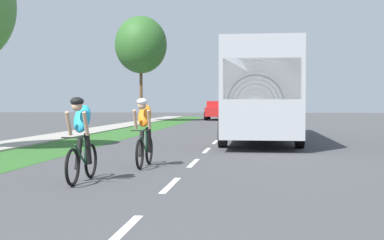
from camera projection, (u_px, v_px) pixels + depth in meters
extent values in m
plane|color=#424244|center=(218.00, 140.00, 21.12)|extent=(120.00, 120.00, 0.00)
cube|color=#2D6026|center=(98.00, 139.00, 21.71)|extent=(2.38, 70.00, 0.01)
cube|color=#9E998E|center=(49.00, 138.00, 21.96)|extent=(1.82, 70.00, 0.10)
cube|color=white|center=(121.00, 232.00, 5.99)|extent=(0.12, 1.80, 0.01)
cube|color=white|center=(171.00, 185.00, 9.46)|extent=(0.12, 1.80, 0.01)
cube|color=white|center=(193.00, 163.00, 12.93)|extent=(0.12, 1.80, 0.01)
cube|color=white|center=(207.00, 150.00, 16.40)|extent=(0.12, 1.80, 0.01)
cube|color=white|center=(215.00, 142.00, 19.88)|extent=(0.12, 1.80, 0.01)
cube|color=white|center=(221.00, 136.00, 23.35)|extent=(0.12, 1.80, 0.01)
cube|color=white|center=(226.00, 132.00, 26.82)|extent=(0.12, 1.80, 0.01)
cube|color=white|center=(229.00, 129.00, 30.30)|extent=(0.12, 1.80, 0.01)
cube|color=white|center=(232.00, 126.00, 33.77)|extent=(0.12, 1.80, 0.01)
cube|color=white|center=(234.00, 124.00, 37.24)|extent=(0.12, 1.80, 0.01)
cube|color=white|center=(236.00, 122.00, 40.72)|extent=(0.12, 1.80, 0.01)
cube|color=white|center=(237.00, 121.00, 44.19)|extent=(0.12, 1.80, 0.01)
cube|color=white|center=(239.00, 119.00, 47.66)|extent=(0.12, 1.80, 0.01)
cube|color=white|center=(240.00, 118.00, 51.14)|extent=(0.12, 1.80, 0.01)
torus|color=black|center=(91.00, 161.00, 10.35)|extent=(0.06, 0.68, 0.68)
torus|color=black|center=(73.00, 167.00, 9.32)|extent=(0.06, 0.68, 0.68)
cylinder|color=#194C2D|center=(80.00, 155.00, 9.73)|extent=(0.04, 0.59, 0.43)
cylinder|color=#194C2D|center=(85.00, 148.00, 10.00)|extent=(0.04, 0.04, 0.55)
cylinder|color=#194C2D|center=(81.00, 137.00, 9.77)|extent=(0.03, 0.55, 0.03)
cylinder|color=black|center=(73.00, 138.00, 9.32)|extent=(0.42, 0.02, 0.02)
ellipsoid|color=#26A5CC|center=(82.00, 119.00, 9.83)|extent=(0.30, 0.54, 0.63)
sphere|color=tan|center=(77.00, 106.00, 9.54)|extent=(0.20, 0.20, 0.20)
ellipsoid|color=black|center=(77.00, 101.00, 9.54)|extent=(0.24, 0.28, 0.16)
cylinder|color=tan|center=(69.00, 123.00, 9.57)|extent=(0.07, 0.26, 0.45)
cylinder|color=tan|center=(86.00, 124.00, 9.53)|extent=(0.07, 0.26, 0.45)
cylinder|color=black|center=(79.00, 154.00, 9.94)|extent=(0.10, 0.30, 0.60)
cylinder|color=black|center=(88.00, 149.00, 9.86)|extent=(0.10, 0.25, 0.61)
torus|color=black|center=(149.00, 150.00, 12.71)|extent=(0.06, 0.68, 0.68)
torus|color=black|center=(140.00, 154.00, 11.68)|extent=(0.06, 0.68, 0.68)
cylinder|color=#194C2D|center=(144.00, 145.00, 12.09)|extent=(0.04, 0.59, 0.43)
cylinder|color=#194C2D|center=(146.00, 139.00, 12.37)|extent=(0.04, 0.04, 0.55)
cylinder|color=#194C2D|center=(144.00, 130.00, 12.13)|extent=(0.03, 0.55, 0.03)
cylinder|color=black|center=(140.00, 131.00, 11.69)|extent=(0.42, 0.02, 0.02)
ellipsoid|color=orange|center=(145.00, 116.00, 12.19)|extent=(0.30, 0.54, 0.63)
sphere|color=tan|center=(142.00, 105.00, 11.91)|extent=(0.20, 0.20, 0.20)
ellipsoid|color=white|center=(142.00, 102.00, 11.90)|extent=(0.24, 0.28, 0.16)
cylinder|color=tan|center=(135.00, 119.00, 11.94)|extent=(0.07, 0.26, 0.45)
cylinder|color=tan|center=(149.00, 119.00, 11.90)|extent=(0.07, 0.26, 0.45)
cylinder|color=black|center=(141.00, 144.00, 12.30)|extent=(0.10, 0.30, 0.60)
cylinder|color=black|center=(149.00, 140.00, 12.23)|extent=(0.10, 0.25, 0.61)
cube|color=#A5A8AD|center=(260.00, 92.00, 21.05)|extent=(2.50, 11.60, 3.10)
cube|color=#1E2833|center=(260.00, 81.00, 21.03)|extent=(2.52, 10.67, 0.64)
cube|color=#1E2833|center=(262.00, 79.00, 15.31)|extent=(2.25, 0.06, 1.20)
cylinder|color=black|center=(223.00, 133.00, 17.50)|extent=(0.28, 0.96, 0.96)
cylinder|color=black|center=(299.00, 133.00, 17.20)|extent=(0.28, 0.96, 0.96)
cylinder|color=black|center=(232.00, 124.00, 24.41)|extent=(0.28, 0.96, 0.96)
cylinder|color=black|center=(287.00, 125.00, 24.11)|extent=(0.28, 0.96, 0.96)
cube|color=black|center=(259.00, 115.00, 36.87)|extent=(1.76, 4.30, 0.76)
cube|color=black|center=(259.00, 106.00, 37.00)|extent=(1.55, 2.24, 0.52)
cube|color=#1E2833|center=(260.00, 106.00, 36.04)|extent=(1.44, 0.08, 0.44)
cylinder|color=black|center=(246.00, 120.00, 35.66)|extent=(0.22, 0.64, 0.64)
cylinder|color=black|center=(273.00, 120.00, 35.45)|extent=(0.22, 0.64, 0.64)
cylinder|color=black|center=(247.00, 119.00, 38.31)|extent=(0.22, 0.64, 0.64)
cylinder|color=black|center=(272.00, 119.00, 38.10)|extent=(0.22, 0.64, 0.64)
cube|color=red|center=(219.00, 112.00, 46.13)|extent=(1.96, 5.10, 0.76)
cube|color=red|center=(218.00, 105.00, 45.35)|extent=(1.80, 1.78, 0.64)
cube|color=#1E2833|center=(217.00, 105.00, 44.64)|extent=(1.67, 0.08, 0.52)
cube|color=red|center=(209.00, 108.00, 47.24)|extent=(0.08, 2.81, 0.40)
cube|color=red|center=(229.00, 108.00, 47.02)|extent=(0.08, 2.81, 0.40)
cube|color=red|center=(220.00, 108.00, 48.61)|extent=(1.80, 0.08, 0.40)
cylinder|color=black|center=(206.00, 116.00, 44.73)|extent=(0.26, 0.76, 0.76)
cylinder|color=black|center=(229.00, 116.00, 44.50)|extent=(0.26, 0.76, 0.76)
cylinder|color=black|center=(209.00, 115.00, 47.77)|extent=(0.26, 0.76, 0.76)
cylinder|color=black|center=(231.00, 115.00, 47.54)|extent=(0.26, 0.76, 0.76)
cube|color=silver|center=(228.00, 109.00, 56.43)|extent=(1.90, 4.70, 1.00)
cube|color=silver|center=(228.00, 102.00, 56.60)|extent=(1.71, 2.91, 0.52)
cube|color=#1E2833|center=(228.00, 104.00, 55.36)|extent=(1.56, 0.08, 0.44)
cylinder|color=black|center=(219.00, 114.00, 55.16)|extent=(0.25, 0.72, 0.72)
cylinder|color=black|center=(237.00, 114.00, 54.93)|extent=(0.25, 0.72, 0.72)
cylinder|color=black|center=(220.00, 113.00, 57.95)|extent=(0.25, 0.72, 0.72)
cylinder|color=black|center=(238.00, 113.00, 57.73)|extent=(0.25, 0.72, 0.72)
cylinder|color=brown|center=(141.00, 94.00, 42.23)|extent=(0.24, 0.24, 4.46)
ellipsoid|color=#2D6026|center=(141.00, 45.00, 42.11)|extent=(4.14, 4.14, 4.55)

